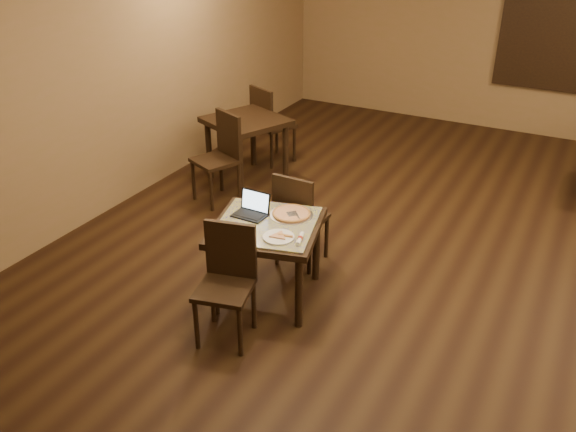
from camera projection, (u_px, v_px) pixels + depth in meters
The scene contains 16 objects.
ground at pixel (443, 295), 5.70m from camera, with size 10.00×10.00×0.00m, color black.
wall_back at pixel (547, 36), 8.91m from camera, with size 8.00×0.02×3.00m, color olive.
wall_left at pixel (98, 83), 6.66m from camera, with size 0.02×10.00×3.00m, color olive.
tiled_table at pixel (267, 233), 5.40m from camera, with size 1.12×1.12×0.76m.
chair_main_near at pixel (227, 276), 4.97m from camera, with size 0.52×0.52×1.00m.
chair_main_far at pixel (298, 215), 5.92m from camera, with size 0.45×0.45×1.00m.
laptop at pixel (253, 209), 5.48m from camera, with size 0.30×0.24×0.20m.
plate at pixel (279, 237), 5.11m from camera, with size 0.27×0.27×0.01m, color white.
pizza_slice at pixel (279, 236), 5.10m from camera, with size 0.17×0.17×0.02m, color beige, non-canonical shape.
pizza_pan at pixel (291, 215), 5.48m from camera, with size 0.39×0.39×0.01m, color silver.
pizza_whole at pixel (291, 213), 5.48m from camera, with size 0.35×0.35×0.02m.
spatula at pixel (292, 214), 5.45m from camera, with size 0.09×0.22×0.01m, color silver.
napkin_roll at pixel (300, 239), 5.06m from camera, with size 0.09×0.19×0.04m.
other_table_b at pixel (246, 129), 7.73m from camera, with size 1.16×1.16×0.83m.
other_table_b_chair_near at pixel (221, 152), 7.26m from camera, with size 0.61×0.61×1.08m.
other_table_b_chair_far at pixel (268, 121), 8.28m from camera, with size 0.61×0.61×1.08m.
Camera 1 is at (0.92, -4.84, 3.30)m, focal length 38.00 mm.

